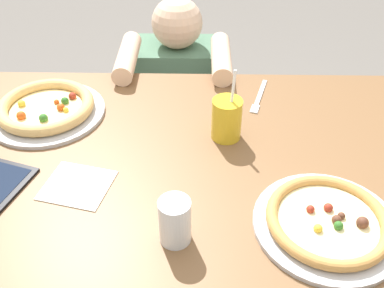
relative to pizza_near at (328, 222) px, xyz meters
The scene contains 8 objects.
dining_table 0.41m from the pizza_near, 145.70° to the left, with size 1.37×0.93×0.75m.
pizza_near is the anchor object (origin of this frame).
pizza_far 0.87m from the pizza_near, 150.13° to the left, with size 0.35×0.35×0.05m.
drink_cup_colored 0.40m from the pizza_near, 122.74° to the left, with size 0.08×0.08×0.21m.
water_cup_clear 0.34m from the pizza_near, behind, with size 0.07×0.07×0.11m.
paper_napkin 0.60m from the pizza_near, 168.30° to the left, with size 0.16×0.14×0.00m, color white.
fork 0.54m from the pizza_near, 100.50° to the left, with size 0.07×0.20×0.00m.
diner_seated 1.09m from the pizza_near, 111.65° to the left, with size 0.40×0.52×0.92m.
Camera 1 is at (0.04, -0.90, 1.52)m, focal length 41.61 mm.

